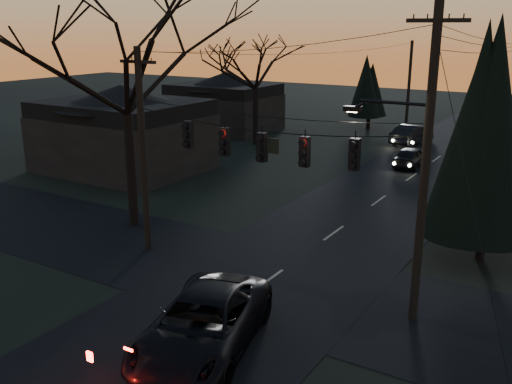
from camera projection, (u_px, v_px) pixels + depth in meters
The scene contains 15 objects.
main_road at pixel (365, 210), 29.70m from camera, with size 8.00×120.00×0.02m, color black.
cross_road at pixel (268, 280), 21.52m from camera, with size 60.00×7.00×0.02m, color black.
utility_pole_right at pixel (412, 318), 18.76m from camera, with size 5.00×0.30×10.00m, color black, non-canonical shape.
utility_pole_left at pixel (148, 249), 24.54m from camera, with size 1.80×0.30×8.50m, color black, non-canonical shape.
utility_pole_far_l at pixel (406, 128), 53.98m from camera, with size 0.30×0.30×8.00m, color black, non-canonical shape.
span_signal_assembly at pixel (263, 145), 20.19m from camera, with size 11.50×0.44×1.66m.
bare_tree_left at pixel (124, 66), 25.49m from camera, with size 10.94×10.94×10.74m.
evergreen_right at pixel (493, 140), 22.13m from camera, with size 3.89×3.89×8.82m.
bare_tree_dist at pixel (256, 66), 44.61m from camera, with size 6.85×6.85×8.94m.
evergreen_dist at pixel (370, 88), 52.43m from camera, with size 3.43×3.43×6.36m.
house_left_near at pixel (123, 128), 37.46m from camera, with size 10.00×8.00×5.60m.
house_left_far at pixel (224, 102), 52.11m from camera, with size 9.00×7.00×5.20m.
suv_near at pixel (203, 325), 16.67m from camera, with size 2.82×6.11×1.70m, color black.
sedan_oncoming_a at pixel (411, 157), 38.80m from camera, with size 1.61×4.00×1.36m, color black.
sedan_oncoming_b at pixel (412, 135), 46.19m from camera, with size 1.66×4.76×1.57m, color black.
Camera 1 is at (9.93, -7.05, 9.25)m, focal length 40.00 mm.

